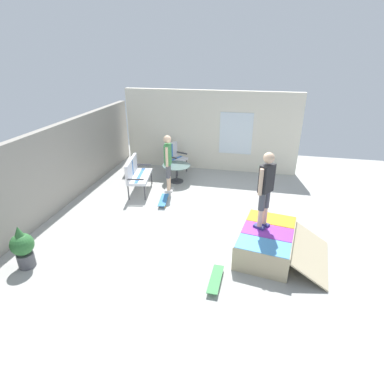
{
  "coord_description": "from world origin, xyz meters",
  "views": [
    {
      "loc": [
        -6.61,
        -1.1,
        3.93
      ],
      "look_at": [
        0.16,
        0.36,
        0.7
      ],
      "focal_mm": 28.64,
      "sensor_mm": 36.0,
      "label": 1
    }
  ],
  "objects_px": {
    "patio_table": "(176,170)",
    "potted_plant": "(23,247)",
    "patio_bench": "(136,172)",
    "skate_ramp": "(268,242)",
    "person_skater": "(266,186)",
    "skateboard_spare": "(216,279)",
    "patio_chair_near_house": "(174,155)",
    "person_watching": "(168,159)",
    "skateboard_by_bench": "(163,200)"
  },
  "relations": [
    {
      "from": "person_watching",
      "to": "person_skater",
      "type": "distance_m",
      "value": 3.72
    },
    {
      "from": "patio_table",
      "to": "skateboard_by_bench",
      "type": "relative_size",
      "value": 1.1
    },
    {
      "from": "patio_bench",
      "to": "patio_chair_near_house",
      "type": "distance_m",
      "value": 1.95
    },
    {
      "from": "person_watching",
      "to": "potted_plant",
      "type": "relative_size",
      "value": 1.87
    },
    {
      "from": "potted_plant",
      "to": "person_skater",
      "type": "bearing_deg",
      "value": -70.38
    },
    {
      "from": "person_skater",
      "to": "potted_plant",
      "type": "relative_size",
      "value": 1.77
    },
    {
      "from": "person_skater",
      "to": "skate_ramp",
      "type": "bearing_deg",
      "value": -133.4
    },
    {
      "from": "patio_chair_near_house",
      "to": "person_watching",
      "type": "distance_m",
      "value": 1.66
    },
    {
      "from": "patio_table",
      "to": "skateboard_spare",
      "type": "distance_m",
      "value": 4.91
    },
    {
      "from": "patio_bench",
      "to": "person_skater",
      "type": "bearing_deg",
      "value": -121.1
    },
    {
      "from": "patio_bench",
      "to": "patio_chair_near_house",
      "type": "height_order",
      "value": "same"
    },
    {
      "from": "skateboard_spare",
      "to": "patio_table",
      "type": "bearing_deg",
      "value": 23.23
    },
    {
      "from": "patio_chair_near_house",
      "to": "skateboard_spare",
      "type": "relative_size",
      "value": 1.27
    },
    {
      "from": "patio_table",
      "to": "person_watching",
      "type": "xyz_separation_m",
      "value": [
        -0.74,
        0.05,
        0.6
      ]
    },
    {
      "from": "patio_table",
      "to": "skateboard_by_bench",
      "type": "xyz_separation_m",
      "value": [
        -1.56,
        -0.03,
        -0.32
      ]
    },
    {
      "from": "skate_ramp",
      "to": "person_skater",
      "type": "height_order",
      "value": "person_skater"
    },
    {
      "from": "patio_table",
      "to": "potted_plant",
      "type": "distance_m",
      "value": 5.14
    },
    {
      "from": "patio_bench",
      "to": "patio_table",
      "type": "bearing_deg",
      "value": -45.0
    },
    {
      "from": "patio_table",
      "to": "potted_plant",
      "type": "relative_size",
      "value": 0.98
    },
    {
      "from": "person_skater",
      "to": "patio_bench",
      "type": "bearing_deg",
      "value": 58.9
    },
    {
      "from": "skate_ramp",
      "to": "patio_chair_near_house",
      "type": "relative_size",
      "value": 1.96
    },
    {
      "from": "skate_ramp",
      "to": "patio_chair_near_house",
      "type": "distance_m",
      "value": 5.28
    },
    {
      "from": "skate_ramp",
      "to": "person_skater",
      "type": "xyz_separation_m",
      "value": [
        0.15,
        0.16,
        1.21
      ]
    },
    {
      "from": "patio_bench",
      "to": "skateboard_spare",
      "type": "distance_m",
      "value": 4.6
    },
    {
      "from": "person_watching",
      "to": "skateboard_by_bench",
      "type": "bearing_deg",
      "value": -174.72
    },
    {
      "from": "patio_chair_near_house",
      "to": "skateboard_spare",
      "type": "xyz_separation_m",
      "value": [
        -5.35,
        -2.25,
        -0.53
      ]
    },
    {
      "from": "person_watching",
      "to": "skateboard_by_bench",
      "type": "xyz_separation_m",
      "value": [
        -0.82,
        -0.08,
        -0.92
      ]
    },
    {
      "from": "patio_table",
      "to": "skateboard_by_bench",
      "type": "height_order",
      "value": "patio_table"
    },
    {
      "from": "skateboard_by_bench",
      "to": "patio_table",
      "type": "bearing_deg",
      "value": 1.06
    },
    {
      "from": "patio_bench",
      "to": "person_skater",
      "type": "distance_m",
      "value": 4.39
    },
    {
      "from": "patio_table",
      "to": "person_watching",
      "type": "relative_size",
      "value": 0.52
    },
    {
      "from": "skate_ramp",
      "to": "potted_plant",
      "type": "xyz_separation_m",
      "value": [
        -1.45,
        4.67,
        0.19
      ]
    },
    {
      "from": "patio_chair_near_house",
      "to": "person_watching",
      "type": "bearing_deg",
      "value": -170.48
    },
    {
      "from": "potted_plant",
      "to": "patio_chair_near_house",
      "type": "bearing_deg",
      "value": -14.77
    },
    {
      "from": "patio_chair_near_house",
      "to": "skateboard_by_bench",
      "type": "distance_m",
      "value": 2.49
    },
    {
      "from": "skate_ramp",
      "to": "person_skater",
      "type": "distance_m",
      "value": 1.23
    },
    {
      "from": "person_watching",
      "to": "patio_chair_near_house",
      "type": "bearing_deg",
      "value": 9.52
    },
    {
      "from": "patio_bench",
      "to": "person_skater",
      "type": "height_order",
      "value": "person_skater"
    },
    {
      "from": "person_watching",
      "to": "skateboard_by_bench",
      "type": "relative_size",
      "value": 2.1
    },
    {
      "from": "patio_chair_near_house",
      "to": "potted_plant",
      "type": "bearing_deg",
      "value": 165.23
    },
    {
      "from": "patio_chair_near_house",
      "to": "skateboard_by_bench",
      "type": "xyz_separation_m",
      "value": [
        -2.41,
        -0.34,
        -0.53
      ]
    },
    {
      "from": "skate_ramp",
      "to": "patio_bench",
      "type": "xyz_separation_m",
      "value": [
        2.38,
        3.85,
        0.34
      ]
    },
    {
      "from": "person_skater",
      "to": "potted_plant",
      "type": "distance_m",
      "value": 4.89
    },
    {
      "from": "patio_bench",
      "to": "skate_ramp",
      "type": "bearing_deg",
      "value": -121.7
    },
    {
      "from": "person_skater",
      "to": "skateboard_by_bench",
      "type": "bearing_deg",
      "value": 58.46
    },
    {
      "from": "patio_table",
      "to": "skate_ramp",
      "type": "bearing_deg",
      "value": -139.52
    },
    {
      "from": "person_skater",
      "to": "skateboard_spare",
      "type": "bearing_deg",
      "value": 149.22
    },
    {
      "from": "patio_table",
      "to": "skateboard_spare",
      "type": "xyz_separation_m",
      "value": [
        -4.5,
        -1.93,
        -0.32
      ]
    },
    {
      "from": "patio_chair_near_house",
      "to": "person_watching",
      "type": "height_order",
      "value": "person_watching"
    },
    {
      "from": "skate_ramp",
      "to": "person_watching",
      "type": "distance_m",
      "value": 3.99
    }
  ]
}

